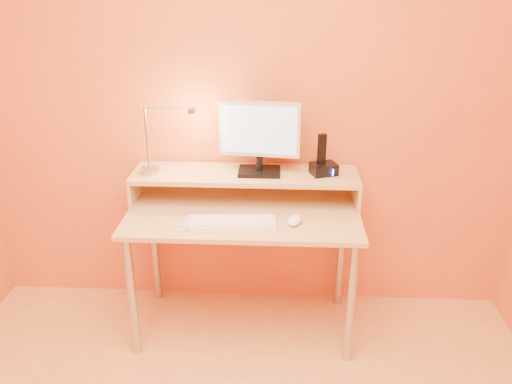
# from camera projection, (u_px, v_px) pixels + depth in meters

# --- Properties ---
(wall_back) EXTENTS (3.00, 0.04, 2.50)m
(wall_back) POSITION_uv_depth(u_px,v_px,m) (247.00, 96.00, 2.77)
(wall_back) COLOR orange
(wall_back) RESTS_ON floor
(desk_leg_fl) EXTENTS (0.04, 0.04, 0.69)m
(desk_leg_fl) POSITION_uv_depth(u_px,v_px,m) (132.00, 297.00, 2.64)
(desk_leg_fl) COLOR #A9A9AE
(desk_leg_fl) RESTS_ON floor
(desk_leg_fr) EXTENTS (0.04, 0.04, 0.69)m
(desk_leg_fr) POSITION_uv_depth(u_px,v_px,m) (351.00, 304.00, 2.58)
(desk_leg_fr) COLOR #A9A9AE
(desk_leg_fr) RESTS_ON floor
(desk_leg_bl) EXTENTS (0.04, 0.04, 0.69)m
(desk_leg_bl) POSITION_uv_depth(u_px,v_px,m) (155.00, 248.00, 3.09)
(desk_leg_bl) COLOR #A9A9AE
(desk_leg_bl) RESTS_ON floor
(desk_leg_br) EXTENTS (0.04, 0.04, 0.69)m
(desk_leg_br) POSITION_uv_depth(u_px,v_px,m) (341.00, 253.00, 3.04)
(desk_leg_br) COLOR #A9A9AE
(desk_leg_br) RESTS_ON floor
(desk_lower) EXTENTS (1.20, 0.60, 0.02)m
(desk_lower) POSITION_uv_depth(u_px,v_px,m) (243.00, 214.00, 2.69)
(desk_lower) COLOR #D7B07A
(desk_lower) RESTS_ON floor
(shelf_riser_left) EXTENTS (0.02, 0.30, 0.14)m
(shelf_riser_left) POSITION_uv_depth(u_px,v_px,m) (137.00, 186.00, 2.83)
(shelf_riser_left) COLOR #D7B07A
(shelf_riser_left) RESTS_ON desk_lower
(shelf_riser_right) EXTENTS (0.02, 0.30, 0.14)m
(shelf_riser_right) POSITION_uv_depth(u_px,v_px,m) (356.00, 191.00, 2.77)
(shelf_riser_right) COLOR #D7B07A
(shelf_riser_right) RESTS_ON desk_lower
(desk_shelf) EXTENTS (1.20, 0.30, 0.02)m
(desk_shelf) POSITION_uv_depth(u_px,v_px,m) (245.00, 175.00, 2.77)
(desk_shelf) COLOR #D7B07A
(desk_shelf) RESTS_ON desk_lower
(monitor_foot) EXTENTS (0.22, 0.16, 0.02)m
(monitor_foot) POSITION_uv_depth(u_px,v_px,m) (259.00, 171.00, 2.75)
(monitor_foot) COLOR black
(monitor_foot) RESTS_ON desk_shelf
(monitor_neck) EXTENTS (0.04, 0.04, 0.07)m
(monitor_neck) POSITION_uv_depth(u_px,v_px,m) (259.00, 164.00, 2.74)
(monitor_neck) COLOR black
(monitor_neck) RESTS_ON monitor_foot
(monitor_panel) EXTENTS (0.42, 0.08, 0.29)m
(monitor_panel) POSITION_uv_depth(u_px,v_px,m) (260.00, 129.00, 2.67)
(monitor_panel) COLOR silver
(monitor_panel) RESTS_ON monitor_neck
(monitor_back) EXTENTS (0.38, 0.05, 0.24)m
(monitor_back) POSITION_uv_depth(u_px,v_px,m) (260.00, 128.00, 2.69)
(monitor_back) COLOR black
(monitor_back) RESTS_ON monitor_panel
(monitor_screen) EXTENTS (0.38, 0.05, 0.25)m
(monitor_screen) POSITION_uv_depth(u_px,v_px,m) (259.00, 130.00, 2.65)
(monitor_screen) COLOR #ACC8EE
(monitor_screen) RESTS_ON monitor_panel
(lamp_base) EXTENTS (0.10, 0.10, 0.02)m
(lamp_base) POSITION_uv_depth(u_px,v_px,m) (150.00, 171.00, 2.75)
(lamp_base) COLOR #A9A9AE
(lamp_base) RESTS_ON desk_shelf
(lamp_post) EXTENTS (0.01, 0.01, 0.33)m
(lamp_post) POSITION_uv_depth(u_px,v_px,m) (147.00, 139.00, 2.68)
(lamp_post) COLOR #A9A9AE
(lamp_post) RESTS_ON lamp_base
(lamp_arm) EXTENTS (0.24, 0.01, 0.01)m
(lamp_arm) POSITION_uv_depth(u_px,v_px,m) (168.00, 108.00, 2.61)
(lamp_arm) COLOR #A9A9AE
(lamp_arm) RESTS_ON lamp_post
(lamp_head) EXTENTS (0.04, 0.04, 0.03)m
(lamp_head) POSITION_uv_depth(u_px,v_px,m) (192.00, 111.00, 2.61)
(lamp_head) COLOR #A9A9AE
(lamp_head) RESTS_ON lamp_arm
(lamp_bulb) EXTENTS (0.03, 0.03, 0.00)m
(lamp_bulb) POSITION_uv_depth(u_px,v_px,m) (192.00, 114.00, 2.62)
(lamp_bulb) COLOR #FFEAC6
(lamp_bulb) RESTS_ON lamp_head
(phone_dock) EXTENTS (0.16, 0.14, 0.06)m
(phone_dock) POSITION_uv_depth(u_px,v_px,m) (324.00, 169.00, 2.73)
(phone_dock) COLOR black
(phone_dock) RESTS_ON desk_shelf
(phone_handset) EXTENTS (0.05, 0.04, 0.16)m
(phone_handset) POSITION_uv_depth(u_px,v_px,m) (322.00, 149.00, 2.69)
(phone_handset) COLOR black
(phone_handset) RESTS_ON phone_dock
(phone_led) EXTENTS (0.01, 0.00, 0.04)m
(phone_led) POSITION_uv_depth(u_px,v_px,m) (333.00, 173.00, 2.68)
(phone_led) COLOR #2D8DFF
(phone_led) RESTS_ON phone_dock
(keyboard) EXTENTS (0.43, 0.17, 0.02)m
(keyboard) POSITION_uv_depth(u_px,v_px,m) (233.00, 223.00, 2.55)
(keyboard) COLOR white
(keyboard) RESTS_ON desk_lower
(mouse) EXTENTS (0.09, 0.13, 0.04)m
(mouse) POSITION_uv_depth(u_px,v_px,m) (294.00, 220.00, 2.56)
(mouse) COLOR white
(mouse) RESTS_ON desk_lower
(remote_control) EXTENTS (0.08, 0.17, 0.02)m
(remote_control) POSITION_uv_depth(u_px,v_px,m) (188.00, 224.00, 2.55)
(remote_control) COLOR white
(remote_control) RESTS_ON desk_lower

